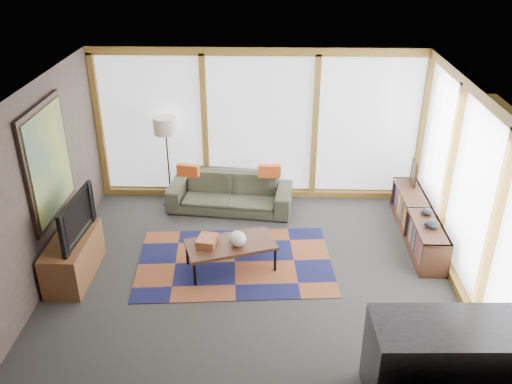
{
  "coord_description": "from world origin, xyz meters",
  "views": [
    {
      "loc": [
        0.2,
        -6.07,
        4.4
      ],
      "look_at": [
        0.0,
        0.4,
        1.1
      ],
      "focal_mm": 38.0,
      "sensor_mm": 36.0,
      "label": 1
    }
  ],
  "objects_px": {
    "television": "(70,218)",
    "coffee_table": "(231,256)",
    "sofa": "(230,192)",
    "bookshelf": "(418,223)",
    "tv_console": "(74,257)",
    "floor_lamp": "(168,162)",
    "bar_counter": "(445,364)"
  },
  "relations": [
    {
      "from": "television",
      "to": "coffee_table",
      "type": "bearing_deg",
      "value": -80.57
    },
    {
      "from": "sofa",
      "to": "coffee_table",
      "type": "distance_m",
      "value": 1.74
    },
    {
      "from": "bookshelf",
      "to": "tv_console",
      "type": "distance_m",
      "value": 5.01
    },
    {
      "from": "floor_lamp",
      "to": "coffee_table",
      "type": "bearing_deg",
      "value": -58.32
    },
    {
      "from": "sofa",
      "to": "television",
      "type": "height_order",
      "value": "television"
    },
    {
      "from": "floor_lamp",
      "to": "tv_console",
      "type": "distance_m",
      "value": 2.38
    },
    {
      "from": "coffee_table",
      "to": "television",
      "type": "height_order",
      "value": "television"
    },
    {
      "from": "coffee_table",
      "to": "bar_counter",
      "type": "xyz_separation_m",
      "value": [
        2.28,
        -2.25,
        0.28
      ]
    },
    {
      "from": "bookshelf",
      "to": "bar_counter",
      "type": "bearing_deg",
      "value": -98.95
    },
    {
      "from": "sofa",
      "to": "floor_lamp",
      "type": "distance_m",
      "value": 1.15
    },
    {
      "from": "sofa",
      "to": "floor_lamp",
      "type": "height_order",
      "value": "floor_lamp"
    },
    {
      "from": "coffee_table",
      "to": "bookshelf",
      "type": "height_order",
      "value": "bookshelf"
    },
    {
      "from": "coffee_table",
      "to": "bookshelf",
      "type": "bearing_deg",
      "value": 17.47
    },
    {
      "from": "television",
      "to": "floor_lamp",
      "type": "bearing_deg",
      "value": -19.9
    },
    {
      "from": "sofa",
      "to": "television",
      "type": "bearing_deg",
      "value": -128.94
    },
    {
      "from": "tv_console",
      "to": "television",
      "type": "bearing_deg",
      "value": 56.85
    },
    {
      "from": "television",
      "to": "tv_console",
      "type": "bearing_deg",
      "value": 150.63
    },
    {
      "from": "bar_counter",
      "to": "tv_console",
      "type": "bearing_deg",
      "value": 153.54
    },
    {
      "from": "floor_lamp",
      "to": "coffee_table",
      "type": "distance_m",
      "value": 2.29
    },
    {
      "from": "television",
      "to": "bar_counter",
      "type": "bearing_deg",
      "value": -111.34
    },
    {
      "from": "bookshelf",
      "to": "television",
      "type": "xyz_separation_m",
      "value": [
        -4.86,
        -1.08,
        0.62
      ]
    },
    {
      "from": "tv_console",
      "to": "television",
      "type": "xyz_separation_m",
      "value": [
        0.03,
        0.04,
        0.59
      ]
    },
    {
      "from": "tv_console",
      "to": "floor_lamp",
      "type": "bearing_deg",
      "value": 66.12
    },
    {
      "from": "sofa",
      "to": "bookshelf",
      "type": "bearing_deg",
      "value": -10.34
    },
    {
      "from": "tv_console",
      "to": "sofa",
      "type": "bearing_deg",
      "value": 45.09
    },
    {
      "from": "bookshelf",
      "to": "bar_counter",
      "type": "xyz_separation_m",
      "value": [
        -0.49,
        -3.13,
        0.21
      ]
    },
    {
      "from": "floor_lamp",
      "to": "tv_console",
      "type": "xyz_separation_m",
      "value": [
        -0.95,
        -2.14,
        -0.48
      ]
    },
    {
      "from": "television",
      "to": "sofa",
      "type": "bearing_deg",
      "value": -41.34
    },
    {
      "from": "bookshelf",
      "to": "television",
      "type": "height_order",
      "value": "television"
    },
    {
      "from": "bar_counter",
      "to": "floor_lamp",
      "type": "bearing_deg",
      "value": 127.86
    },
    {
      "from": "bookshelf",
      "to": "television",
      "type": "distance_m",
      "value": 5.02
    },
    {
      "from": "floor_lamp",
      "to": "bar_counter",
      "type": "height_order",
      "value": "floor_lamp"
    }
  ]
}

